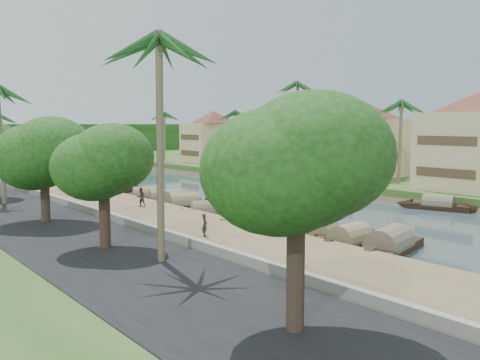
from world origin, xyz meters
TOP-DOWN VIEW (x-y plane):
  - ground at (0.00, 0.00)m, footprint 220.00×220.00m
  - left_bank at (-16.00, 20.00)m, footprint 10.00×180.00m
  - right_bank at (19.00, 20.00)m, footprint 16.00×180.00m
  - retaining_wall at (-20.20, 20.00)m, footprint 0.40×180.00m
  - far_right_fill at (56.00, 20.00)m, footprint 60.00×220.00m
  - treeline at (0.00, 100.00)m, footprint 120.00×14.00m
  - bridge at (0.00, 72.00)m, footprint 28.00×4.00m
  - building_near at (18.99, -2.00)m, footprint 14.85×14.85m
  - building_mid at (19.99, 14.00)m, footprint 14.11×14.11m
  - building_far at (18.99, 28.00)m, footprint 15.59×15.59m
  - building_distant at (19.99, 48.00)m, footprint 12.62×12.62m
  - sampan_0 at (-8.22, -11.12)m, footprint 9.78×4.41m
  - sampan_1 at (-8.90, -8.57)m, footprint 7.79×2.48m
  - sampan_2 at (-8.32, -5.61)m, footprint 7.22×4.35m
  - sampan_3 at (-9.86, -1.58)m, footprint 7.74×4.74m
  - sampan_4 at (-10.06, 1.40)m, footprint 7.49×2.70m
  - sampan_5 at (-8.57, 1.30)m, footprint 7.37×3.10m
  - sampan_6 at (-9.94, 6.82)m, footprint 6.65×4.02m
  - sampan_7 at (-8.94, 11.92)m, footprint 8.30×3.33m
  - sampan_8 at (-8.23, 14.74)m, footprint 6.45×3.04m
  - sampan_9 at (-8.90, 15.64)m, footprint 8.23×4.06m
  - sampan_10 at (-9.12, 19.33)m, footprint 7.06×3.87m
  - sampan_11 at (-9.22, 26.61)m, footprint 8.72×4.21m
  - sampan_12 at (-8.80, 30.06)m, footprint 7.93×2.98m
  - sampan_13 at (-9.84, 31.00)m, footprint 8.44×3.88m
  - sampan_14 at (9.66, -3.44)m, footprint 4.08×8.18m
  - sampan_15 at (8.92, 8.90)m, footprint 1.82×7.55m
  - sampan_16 at (10.07, 27.19)m, footprint 5.19×8.32m
  - canoe_1 at (-9.78, -0.18)m, footprint 5.40×2.85m
  - canoe_2 at (-10.77, 16.76)m, footprint 4.88×1.87m
  - palm_1 at (16.00, 5.53)m, footprint 3.20×3.20m
  - palm_2 at (15.00, 22.44)m, footprint 3.20×3.20m
  - palm_3 at (16.00, 36.80)m, footprint 3.20×3.20m
  - palm_4 at (-23.00, -8.69)m, footprint 3.20×3.20m
  - palm_7 at (14.00, 55.12)m, footprint 3.20×3.20m
  - tree_0 at (-24.00, -19.09)m, footprint 4.97×4.97m
  - tree_1 at (-24.00, -4.39)m, footprint 4.45×4.45m
  - tree_2 at (-24.00, 5.31)m, footprint 5.48×5.48m
  - tree_6 at (24.00, 31.54)m, footprint 4.88×4.88m
  - person_near at (-16.55, -2.96)m, footprint 0.62×0.64m
  - person_far at (-13.84, 11.08)m, footprint 0.81×0.64m

SIDE VIEW (x-z plane):
  - ground at x=0.00m, z-range 0.00..0.00m
  - canoe_2 at x=-10.77m, z-range -0.25..0.45m
  - canoe_1 at x=-9.78m, z-range -0.34..0.54m
  - left_bank at x=-16.00m, z-range 0.00..0.80m
  - sampan_12 at x=-8.80m, z-range -0.55..1.36m
  - sampan_2 at x=-8.32m, z-range -0.57..1.39m
  - sampan_10 at x=-9.12m, z-range -0.58..1.39m
  - sampan_14 at x=9.66m, z-range -0.59..1.41m
  - sampan_8 at x=-8.23m, z-range -0.58..1.40m
  - sampan_6 at x=-9.94m, z-range -0.59..1.41m
  - sampan_15 at x=8.92m, z-range -0.61..1.43m
  - sampan_9 at x=-8.90m, z-range -0.63..1.45m
  - sampan_16 at x=10.07m, z-range -0.63..1.46m
  - sampan_4 at x=-10.06m, z-range -0.64..1.46m
  - sampan_3 at x=-9.86m, z-range -0.64..1.47m
  - sampan_7 at x=-8.94m, z-range -0.67..1.50m
  - sampan_13 at x=-9.84m, z-range -0.71..1.55m
  - sampan_1 at x=-8.90m, z-range -0.72..1.55m
  - sampan_5 at x=-8.57m, z-range -0.72..1.56m
  - sampan_11 at x=-9.22m, z-range -0.79..1.63m
  - sampan_0 at x=-8.22m, z-range -0.82..1.67m
  - far_right_fill at x=56.00m, z-range 0.00..1.15m
  - right_bank at x=19.00m, z-range 0.00..1.20m
  - retaining_wall at x=-20.20m, z-range 0.80..1.90m
  - person_near at x=-16.55m, z-range 0.80..2.29m
  - person_far at x=-13.84m, z-range 0.80..2.47m
  - bridge at x=0.00m, z-range 0.52..2.92m
  - treeline at x=0.00m, z-range 0.00..8.00m
  - building_distant at x=19.99m, z-range 1.28..10.48m
  - tree_1 at x=-24.00m, z-range 2.71..9.16m
  - tree_2 at x=-24.00m, z-range 2.54..9.46m
  - building_mid at x=19.99m, z-range 1.28..10.98m
  - building_near at x=18.99m, z-range 1.28..11.48m
  - building_far at x=18.99m, z-range 1.28..11.48m
  - tree_6 at x=24.00m, z-range 2.80..10.20m
  - tree_0 at x=-24.00m, z-range 3.00..10.46m
  - palm_3 at x=16.00m, z-range 4.60..14.90m
  - palm_7 at x=14.00m, z-range 4.62..14.95m
  - palm_1 at x=16.00m, z-range 4.84..15.66m
  - palm_4 at x=-23.00m, z-range 5.71..17.96m
  - palm_2 at x=15.00m, z-range 6.31..20.22m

